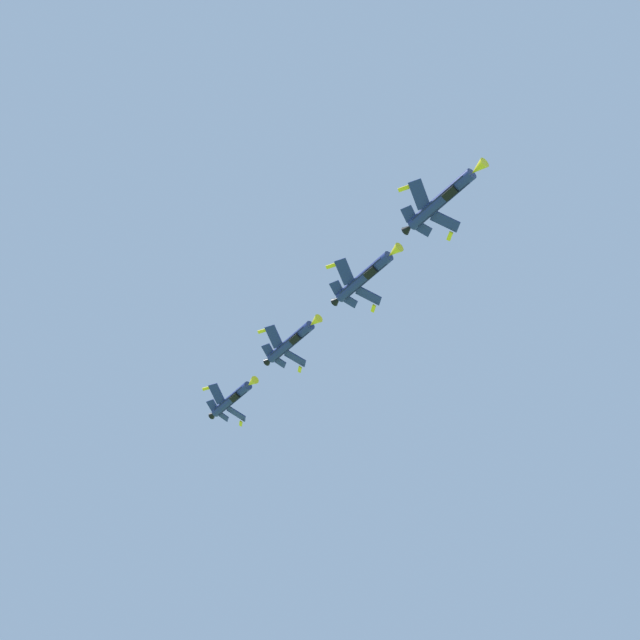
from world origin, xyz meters
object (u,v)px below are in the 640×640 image
at_px(fighter_jet_lead, 442,199).
at_px(fighter_jet_right_wing, 291,342).
at_px(fighter_jet_left_wing, 365,276).
at_px(fighter_jet_left_outer, 232,399).

relative_size(fighter_jet_lead, fighter_jet_right_wing, 1.00).
height_order(fighter_jet_left_wing, fighter_jet_right_wing, fighter_jet_right_wing).
bearing_deg(fighter_jet_right_wing, fighter_jet_lead, 88.12).
relative_size(fighter_jet_lead, fighter_jet_left_wing, 1.00).
bearing_deg(fighter_jet_lead, fighter_jet_left_outer, -91.43).
bearing_deg(fighter_jet_left_wing, fighter_jet_lead, 88.19).
relative_size(fighter_jet_left_wing, fighter_jet_right_wing, 1.00).
height_order(fighter_jet_lead, fighter_jet_right_wing, fighter_jet_lead).
distance_m(fighter_jet_left_wing, fighter_jet_left_outer, 41.00).
bearing_deg(fighter_jet_right_wing, fighter_jet_left_wing, 88.06).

